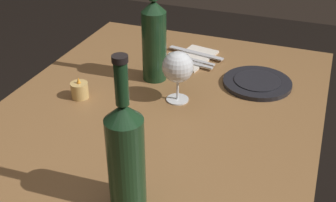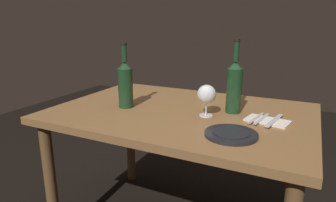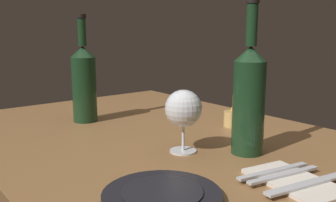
{
  "view_description": "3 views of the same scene",
  "coord_description": "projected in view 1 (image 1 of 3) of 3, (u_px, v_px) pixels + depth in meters",
  "views": [
    {
      "loc": [
        -0.91,
        -0.4,
        1.4
      ],
      "look_at": [
        0.01,
        -0.06,
        0.82
      ],
      "focal_mm": 46.86,
      "sensor_mm": 36.0,
      "label": 1
    },
    {
      "loc": [
        0.58,
        -1.34,
        1.19
      ],
      "look_at": [
        -0.04,
        -0.08,
        0.8
      ],
      "focal_mm": 31.5,
      "sensor_mm": 36.0,
      "label": 2
    },
    {
      "loc": [
        0.81,
        -0.62,
        1.04
      ],
      "look_at": [
        0.05,
        -0.01,
        0.85
      ],
      "focal_mm": 40.16,
      "sensor_mm": 36.0,
      "label": 3
    }
  ],
  "objects": [
    {
      "name": "dining_table",
      "position": [
        148.0,
        149.0,
        1.24
      ],
      "size": [
        1.3,
        0.9,
        0.74
      ],
      "color": "olive",
      "rests_on": "ground"
    },
    {
      "name": "wine_glass_left",
      "position": [
        178.0,
        68.0,
        1.24
      ],
      "size": [
        0.09,
        0.09,
        0.15
      ],
      "color": "white",
      "rests_on": "dining_table"
    },
    {
      "name": "wine_bottle",
      "position": [
        126.0,
        153.0,
        0.87
      ],
      "size": [
        0.08,
        0.08,
        0.34
      ],
      "color": "#19381E",
      "rests_on": "dining_table"
    },
    {
      "name": "wine_bottle_second",
      "position": [
        154.0,
        38.0,
        1.34
      ],
      "size": [
        0.08,
        0.08,
        0.37
      ],
      "color": "#19381E",
      "rests_on": "dining_table"
    },
    {
      "name": "votive_candle",
      "position": [
        80.0,
        91.0,
        1.3
      ],
      "size": [
        0.05,
        0.05,
        0.07
      ],
      "color": "#DBB266",
      "rests_on": "dining_table"
    },
    {
      "name": "dinner_plate",
      "position": [
        257.0,
        83.0,
        1.37
      ],
      "size": [
        0.21,
        0.21,
        0.02
      ],
      "color": "black",
      "rests_on": "dining_table"
    },
    {
      "name": "folded_napkin",
      "position": [
        193.0,
        58.0,
        1.53
      ],
      "size": [
        0.21,
        0.14,
        0.01
      ],
      "color": "silver",
      "rests_on": "dining_table"
    },
    {
      "name": "fork_inner",
      "position": [
        191.0,
        59.0,
        1.51
      ],
      "size": [
        0.05,
        0.18,
        0.0
      ],
      "color": "silver",
      "rests_on": "folded_napkin"
    },
    {
      "name": "fork_outer",
      "position": [
        189.0,
        62.0,
        1.49
      ],
      "size": [
        0.05,
        0.18,
        0.0
      ],
      "color": "silver",
      "rests_on": "folded_napkin"
    },
    {
      "name": "table_knife",
      "position": [
        196.0,
        53.0,
        1.55
      ],
      "size": [
        0.06,
        0.21,
        0.0
      ],
      "color": "silver",
      "rests_on": "folded_napkin"
    }
  ]
}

